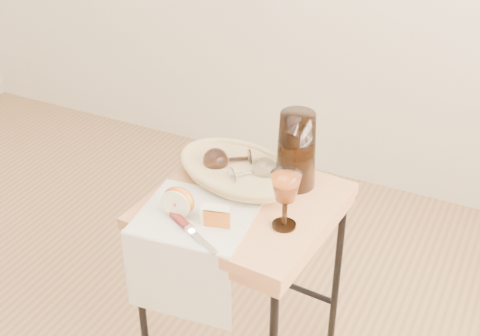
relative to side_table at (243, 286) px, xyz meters
The scene contains 10 objects.
side_table is the anchor object (origin of this frame).
tea_towel 0.36m from the side_table, 122.36° to the right, with size 0.31×0.28×0.01m, color white.
bread_basket 0.37m from the side_table, 124.66° to the left, with size 0.37×0.25×0.05m, color olive, non-canonical shape.
goblet_lying_a 0.41m from the side_table, 131.40° to the left, with size 0.13×0.08×0.08m, color #412822, non-canonical shape.
goblet_lying_b 0.38m from the side_table, 99.15° to the left, with size 0.12×0.08×0.08m, color white, non-canonical shape.
pitcher 0.48m from the side_table, 56.39° to the left, with size 0.16×0.24×0.28m, color black, non-canonical shape.
wine_goblet 0.44m from the side_table, 22.26° to the right, with size 0.08×0.08×0.17m, color white, non-canonical shape.
apple_half 0.42m from the side_table, 130.84° to the right, with size 0.09×0.05×0.09m, color red.
apple_wedge 0.38m from the side_table, 96.54° to the right, with size 0.07×0.04×0.05m, color #FFFACB.
table_knife 0.40m from the side_table, 103.54° to the right, with size 0.21×0.02×0.02m, color silver, non-canonical shape.
Camera 1 is at (1.20, -0.86, 1.69)m, focal length 48.02 mm.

